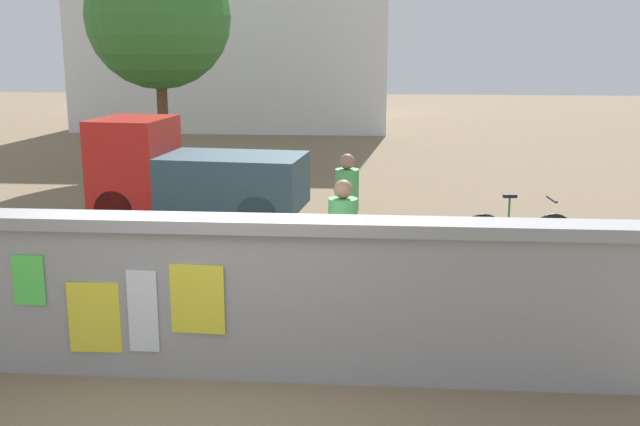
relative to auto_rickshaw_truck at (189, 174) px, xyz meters
The scene contains 10 objects.
ground 2.87m from the auto_rickshaw_truck, 45.36° to the left, with size 60.00×60.00×0.00m, color #7A664C.
poster_wall 6.36m from the auto_rickshaw_truck, 72.60° to the right, with size 8.24×0.42×1.58m.
auto_rickshaw_truck is the anchor object (origin of this frame).
motorcycle 4.11m from the auto_rickshaw_truck, 87.50° to the right, with size 1.90×0.56×0.87m.
bicycle_near 6.57m from the auto_rickshaw_truck, 37.57° to the right, with size 1.70×0.44×0.95m.
bicycle_far 5.66m from the auto_rickshaw_truck, 16.76° to the right, with size 1.71×0.44×0.95m.
person_walking 5.16m from the auto_rickshaw_truck, 55.69° to the right, with size 0.46×0.46×1.62m.
person_bystander 3.63m from the auto_rickshaw_truck, 38.11° to the right, with size 0.38×0.38×1.62m.
tree_roadside 6.77m from the auto_rickshaw_truck, 109.87° to the left, with size 3.52×3.52×5.48m.
building_background 15.55m from the auto_rickshaw_truck, 97.42° to the left, with size 11.19×5.32×7.18m.
Camera 1 is at (1.44, -6.88, 3.22)m, focal length 43.17 mm.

